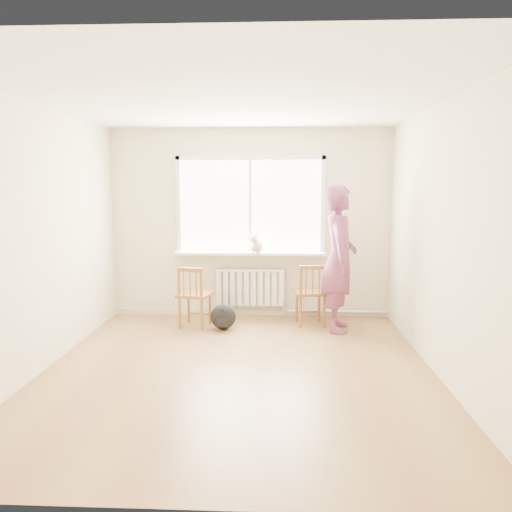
# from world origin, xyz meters

# --- Properties ---
(floor) EXTENTS (4.50, 4.50, 0.00)m
(floor) POSITION_xyz_m (0.00, 0.00, 0.00)
(floor) COLOR olive
(floor) RESTS_ON ground
(ceiling) EXTENTS (4.50, 4.50, 0.00)m
(ceiling) POSITION_xyz_m (0.00, 0.00, 2.70)
(ceiling) COLOR white
(ceiling) RESTS_ON back_wall
(back_wall) EXTENTS (4.00, 0.01, 2.70)m
(back_wall) POSITION_xyz_m (0.00, 2.25, 1.35)
(back_wall) COLOR beige
(back_wall) RESTS_ON ground
(window) EXTENTS (2.12, 0.05, 1.42)m
(window) POSITION_xyz_m (0.00, 2.22, 1.66)
(window) COLOR white
(window) RESTS_ON back_wall
(windowsill) EXTENTS (2.15, 0.22, 0.04)m
(windowsill) POSITION_xyz_m (0.00, 2.14, 0.93)
(windowsill) COLOR white
(windowsill) RESTS_ON back_wall
(radiator) EXTENTS (1.00, 0.12, 0.55)m
(radiator) POSITION_xyz_m (0.00, 2.16, 0.44)
(radiator) COLOR white
(radiator) RESTS_ON back_wall
(heating_pipe) EXTENTS (1.40, 0.04, 0.04)m
(heating_pipe) POSITION_xyz_m (1.25, 2.19, 0.08)
(heating_pipe) COLOR silver
(heating_pipe) RESTS_ON back_wall
(baseboard) EXTENTS (4.00, 0.03, 0.08)m
(baseboard) POSITION_xyz_m (0.00, 2.23, 0.04)
(baseboard) COLOR beige
(baseboard) RESTS_ON ground
(chair_left) EXTENTS (0.48, 0.47, 0.83)m
(chair_left) POSITION_xyz_m (-0.72, 1.56, 0.42)
(chair_left) COLOR #9A672D
(chair_left) RESTS_ON floor
(chair_right) EXTENTS (0.46, 0.44, 0.85)m
(chair_right) POSITION_xyz_m (0.85, 1.72, 0.43)
(chair_right) COLOR #9A672D
(chair_right) RESTS_ON floor
(person) EXTENTS (0.51, 0.73, 1.90)m
(person) POSITION_xyz_m (1.19, 1.53, 0.95)
(person) COLOR #B93D72
(person) RESTS_ON floor
(cat) EXTENTS (0.26, 0.42, 0.29)m
(cat) POSITION_xyz_m (0.10, 2.05, 1.07)
(cat) COLOR beige
(cat) RESTS_ON windowsill
(backpack) EXTENTS (0.40, 0.35, 0.34)m
(backpack) POSITION_xyz_m (-0.32, 1.48, 0.17)
(backpack) COLOR black
(backpack) RESTS_ON floor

